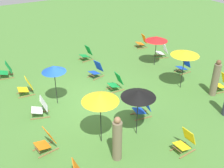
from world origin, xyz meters
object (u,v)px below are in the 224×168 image
at_px(umbrella_3, 54,69).
at_px(person_0, 215,79).
at_px(deckchair_6, 116,82).
at_px(umbrella_1, 156,39).
at_px(deckchair_11, 162,51).
at_px(deckchair_10, 87,54).
at_px(deckchair_12, 222,83).
at_px(person_1, 117,140).
at_px(umbrella_4, 100,97).
at_px(deckchair_2, 184,66).
at_px(umbrella_0, 138,94).
at_px(deckchair_14, 96,70).
at_px(deckchair_7, 26,87).
at_px(deckchair_13, 41,108).
at_px(deckchair_1, 46,141).
at_px(deckchair_5, 6,70).
at_px(deckchair_0, 185,142).
at_px(deckchair_3, 143,108).
at_px(deckchair_8, 142,42).
at_px(umbrella_2, 185,53).

height_order(umbrella_3, person_0, umbrella_3).
height_order(deckchair_6, person_0, person_0).
bearing_deg(umbrella_1, deckchair_6, -68.95).
height_order(deckchair_11, umbrella_3, umbrella_3).
bearing_deg(umbrella_3, deckchair_10, 138.85).
bearing_deg(deckchair_12, person_1, -69.74).
height_order(umbrella_1, umbrella_4, umbrella_4).
bearing_deg(deckchair_12, umbrella_4, -78.34).
relative_size(deckchair_2, umbrella_1, 0.50).
height_order(umbrella_0, umbrella_4, umbrella_4).
height_order(deckchair_14, umbrella_1, umbrella_1).
distance_m(deckchair_2, deckchair_7, 8.03).
distance_m(deckchair_13, person_0, 7.67).
relative_size(deckchair_7, umbrella_3, 0.46).
distance_m(deckchair_11, umbrella_0, 7.47).
height_order(deckchair_13, person_1, person_1).
bearing_deg(deckchair_1, deckchair_10, 135.22).
bearing_deg(deckchair_14, deckchair_12, 31.39).
bearing_deg(deckchair_1, person_1, 41.27).
relative_size(deckchair_14, umbrella_1, 0.52).
bearing_deg(deckchair_2, person_0, -11.66).
xyz_separation_m(deckchair_5, deckchair_7, (2.19, 0.43, 0.00)).
bearing_deg(umbrella_3, umbrella_4, 8.88).
distance_m(umbrella_0, umbrella_4, 1.36).
height_order(deckchair_0, deckchair_6, same).
distance_m(deckchair_6, deckchair_14, 1.64).
distance_m(deckchair_14, umbrella_1, 3.66).
distance_m(deckchair_13, umbrella_1, 7.21).
distance_m(deckchair_3, umbrella_4, 2.70).
xyz_separation_m(deckchair_6, deckchair_14, (-1.63, -0.20, 0.00)).
xyz_separation_m(deckchair_8, umbrella_1, (2.53, -0.94, 1.17)).
distance_m(deckchair_10, umbrella_0, 7.20).
height_order(deckchair_3, deckchair_6, same).
bearing_deg(deckchair_14, deckchair_3, -14.99).
xyz_separation_m(deckchair_3, umbrella_3, (-2.59, -2.67, 1.30)).
xyz_separation_m(deckchair_3, deckchair_12, (0.20, 4.42, 0.00)).
xyz_separation_m(deckchair_10, deckchair_13, (4.07, -3.98, 0.00)).
relative_size(deckchair_8, deckchair_11, 0.97).
distance_m(deckchair_6, deckchair_11, 4.71).
bearing_deg(umbrella_2, deckchair_2, 132.96).
bearing_deg(deckchair_13, deckchair_5, -156.31).
bearing_deg(deckchair_3, deckchair_5, -138.28).
bearing_deg(deckchair_6, deckchair_10, 175.75).
bearing_deg(person_1, person_0, 158.65).
relative_size(deckchair_8, deckchair_13, 0.96).
bearing_deg(umbrella_2, deckchair_3, -72.12).
bearing_deg(deckchair_6, umbrella_3, -94.96).
height_order(deckchair_3, person_0, person_0).
bearing_deg(deckchair_2, umbrella_1, -152.97).
distance_m(umbrella_1, umbrella_2, 2.71).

